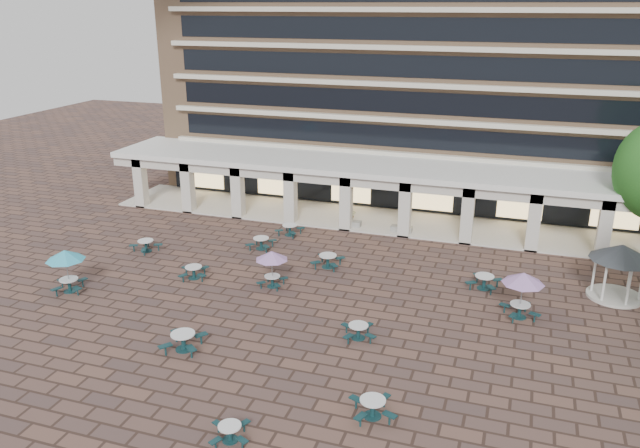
# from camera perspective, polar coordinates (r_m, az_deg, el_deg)

# --- Properties ---
(ground) EXTENTS (120.00, 120.00, 0.00)m
(ground) POSITION_cam_1_polar(r_m,az_deg,el_deg) (33.38, -0.11, -7.81)
(ground) COLOR brown
(ground) RESTS_ON ground
(apartment_building) EXTENTS (40.00, 15.50, 25.20)m
(apartment_building) POSITION_cam_1_polar(r_m,az_deg,el_deg) (54.46, 8.79, 16.47)
(apartment_building) COLOR tan
(apartment_building) RESTS_ON ground
(retail_arcade) EXTENTS (42.00, 6.60, 4.40)m
(retail_arcade) POSITION_cam_1_polar(r_m,az_deg,el_deg) (45.63, 5.82, 3.77)
(retail_arcade) COLOR white
(retail_arcade) RESTS_ON ground
(picnic_table_0) EXTENTS (2.11, 2.11, 0.86)m
(picnic_table_0) POSITION_cam_1_polar(r_m,az_deg,el_deg) (30.25, -12.39, -10.31)
(picnic_table_0) COLOR #123438
(picnic_table_0) RESTS_ON ground
(picnic_table_1) EXTENTS (1.79, 1.79, 0.66)m
(picnic_table_1) POSITION_cam_1_polar(r_m,az_deg,el_deg) (24.52, -8.24, -18.26)
(picnic_table_1) COLOR #123438
(picnic_table_1) RESTS_ON ground
(picnic_table_2) EXTENTS (2.13, 2.13, 0.78)m
(picnic_table_2) POSITION_cam_1_polar(r_m,az_deg,el_deg) (25.48, 4.83, -16.28)
(picnic_table_2) COLOR #123438
(picnic_table_2) RESTS_ON ground
(picnic_table_4) EXTENTS (2.15, 2.15, 2.49)m
(picnic_table_4) POSITION_cam_1_polar(r_m,az_deg,el_deg) (37.24, -22.27, -2.79)
(picnic_table_4) COLOR #123438
(picnic_table_4) RESTS_ON ground
(picnic_table_5) EXTENTS (2.01, 2.01, 0.75)m
(picnic_table_5) POSITION_cam_1_polar(r_m,az_deg,el_deg) (37.52, -11.47, -4.25)
(picnic_table_5) COLOR #123438
(picnic_table_5) RESTS_ON ground
(picnic_table_6) EXTENTS (1.88, 1.88, 2.17)m
(picnic_table_6) POSITION_cam_1_polar(r_m,az_deg,el_deg) (35.26, -4.44, -3.01)
(picnic_table_6) COLOR #123438
(picnic_table_6) RESTS_ON ground
(picnic_table_7) EXTENTS (1.96, 1.96, 0.73)m
(picnic_table_7) POSITION_cam_1_polar(r_m,az_deg,el_deg) (30.58, 3.52, -9.67)
(picnic_table_7) COLOR #123438
(picnic_table_7) RESTS_ON ground
(picnic_table_8) EXTENTS (2.06, 2.06, 0.76)m
(picnic_table_8) POSITION_cam_1_polar(r_m,az_deg,el_deg) (42.24, -15.64, -1.84)
(picnic_table_8) COLOR #123438
(picnic_table_8) RESTS_ON ground
(picnic_table_9) EXTENTS (1.77, 1.77, 0.78)m
(picnic_table_9) POSITION_cam_1_polar(r_m,az_deg,el_deg) (41.26, -5.40, -1.67)
(picnic_table_9) COLOR #123438
(picnic_table_9) RESTS_ON ground
(picnic_table_10) EXTENTS (1.86, 1.86, 0.81)m
(picnic_table_10) POSITION_cam_1_polar(r_m,az_deg,el_deg) (38.25, 0.72, -3.30)
(picnic_table_10) COLOR #123438
(picnic_table_10) RESTS_ON ground
(picnic_table_11) EXTENTS (2.16, 2.16, 2.50)m
(picnic_table_11) POSITION_cam_1_polar(r_m,az_deg,el_deg) (33.28, 18.09, -4.89)
(picnic_table_11) COLOR #123438
(picnic_table_11) RESTS_ON ground
(picnic_table_12) EXTENTS (1.88, 1.88, 0.76)m
(picnic_table_12) POSITION_cam_1_polar(r_m,az_deg,el_deg) (43.55, -2.78, -0.45)
(picnic_table_12) COLOR #123438
(picnic_table_12) RESTS_ON ground
(picnic_table_13) EXTENTS (2.08, 2.08, 0.81)m
(picnic_table_13) POSITION_cam_1_polar(r_m,az_deg,el_deg) (36.67, 14.78, -5.04)
(picnic_table_13) COLOR #123438
(picnic_table_13) RESTS_ON ground
(gazebo) EXTENTS (3.31, 3.31, 3.08)m
(gazebo) POSITION_cam_1_polar(r_m,az_deg,el_deg) (37.44, 25.80, -2.85)
(gazebo) COLOR beige
(gazebo) RESTS_ON ground
(planter_left) EXTENTS (1.50, 0.81, 1.35)m
(planter_left) POSITION_cam_1_polar(r_m,az_deg,el_deg) (45.03, 2.83, 0.40)
(planter_left) COLOR gray
(planter_left) RESTS_ON ground
(planter_right) EXTENTS (1.50, 0.60, 1.16)m
(planter_right) POSITION_cam_1_polar(r_m,az_deg,el_deg) (44.29, 7.46, -0.28)
(planter_right) COLOR gray
(planter_right) RESTS_ON ground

